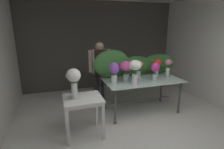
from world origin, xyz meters
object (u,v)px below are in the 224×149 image
florist (100,67)px  vase_scarlet_anemones (157,66)px  vase_rosy_roses (168,66)px  display_table_glass (142,84)px  vase_magenta_dahlias (155,69)px  side_table_white (83,103)px  vase_violet_lilies (114,71)px  vase_white_roses_tall (74,80)px  vase_fuchsia_peonies (126,68)px  vase_ivory_hydrangea (135,68)px  vase_coral_freesia (139,67)px

florist → vase_scarlet_anemones: (1.26, -0.60, 0.06)m
florist → vase_rosy_roses: 1.68m
display_table_glass → vase_scarlet_anemones: (0.43, 0.10, 0.38)m
vase_magenta_dahlias → side_table_white: bearing=-166.7°
side_table_white → vase_violet_lilies: vase_violet_lilies is taller
vase_rosy_roses → vase_white_roses_tall: vase_white_roses_tall is taller
side_table_white → vase_fuchsia_peonies: vase_fuchsia_peonies is taller
display_table_glass → vase_violet_lilies: bearing=-171.0°
display_table_glass → vase_violet_lilies: 0.85m
vase_white_roses_tall → vase_fuchsia_peonies: bearing=24.4°
florist → vase_scarlet_anemones: 1.40m
display_table_glass → vase_magenta_dahlias: size_ratio=4.37×
side_table_white → vase_ivory_hydrangea: (1.16, 0.28, 0.51)m
side_table_white → vase_fuchsia_peonies: size_ratio=1.66×
florist → vase_violet_lilies: size_ratio=3.49×
florist → vase_violet_lilies: (0.10, -0.83, 0.08)m
florist → vase_ivory_hydrangea: bearing=-62.9°
display_table_glass → vase_white_roses_tall: size_ratio=3.23×
side_table_white → vase_violet_lilies: bearing=31.2°
vase_coral_freesia → florist: bearing=145.6°
vase_violet_lilies → vase_white_roses_tall: 1.00m
vase_rosy_roses → vase_magenta_dahlias: 0.51m
side_table_white → vase_coral_freesia: size_ratio=1.87×
vase_rosy_roses → vase_violet_lilies: (-1.43, -0.14, 0.01)m
display_table_glass → vase_scarlet_anemones: bearing=13.6°
vase_coral_freesia → vase_scarlet_anemones: 0.45m
vase_ivory_hydrangea → vase_coral_freesia: bearing=55.5°
vase_magenta_dahlias → vase_violet_lilies: bearing=177.0°
vase_fuchsia_peonies → vase_coral_freesia: vase_fuchsia_peonies is taller
vase_rosy_roses → vase_ivory_hydrangea: bearing=-163.0°
vase_violet_lilies → display_table_glass: bearing=9.0°
vase_fuchsia_peonies → vase_scarlet_anemones: 0.85m
vase_rosy_roses → vase_white_roses_tall: bearing=-165.6°
vase_rosy_roses → vase_coral_freesia: vase_rosy_roses is taller
vase_rosy_roses → display_table_glass: bearing=-177.9°
vase_rosy_roses → vase_magenta_dahlias: (-0.47, -0.19, -0.01)m
vase_coral_freesia → display_table_glass: bearing=-81.4°
vase_fuchsia_peonies → vase_ivory_hydrangea: size_ratio=0.87×
vase_scarlet_anemones → florist: bearing=154.5°
side_table_white → display_table_glass: bearing=21.0°
vase_white_roses_tall → florist: bearing=58.2°
side_table_white → vase_rosy_roses: bearing=15.3°
vase_fuchsia_peonies → vase_ivory_hydrangea: (0.09, -0.27, 0.05)m
vase_fuchsia_peonies → vase_rosy_roses: size_ratio=1.08×
vase_rosy_roses → vase_magenta_dahlias: bearing=-157.9°
vase_violet_lilies → vase_white_roses_tall: (-0.89, -0.45, 0.04)m
vase_ivory_hydrangea → vase_white_roses_tall: size_ratio=0.95×
vase_fuchsia_peonies → vase_white_roses_tall: (-1.21, -0.55, 0.01)m
vase_magenta_dahlias → vase_scarlet_anemones: size_ratio=0.93×
vase_rosy_roses → vase_scarlet_anemones: (-0.27, 0.08, -0.01)m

